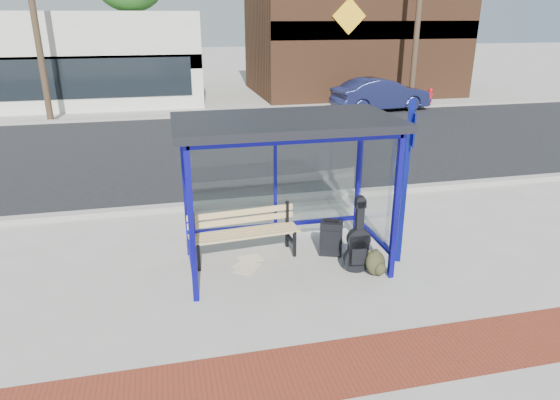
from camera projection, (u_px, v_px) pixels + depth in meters
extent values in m
plane|color=#B2ADA0|center=(286.00, 265.00, 8.15)|extent=(120.00, 120.00, 0.00)
cube|color=maroon|center=(339.00, 367.00, 5.78)|extent=(60.00, 1.00, 0.01)
cube|color=gray|center=(254.00, 201.00, 10.78)|extent=(60.00, 0.25, 0.12)
cube|color=black|center=(225.00, 147.00, 15.46)|extent=(60.00, 10.00, 0.00)
cube|color=gray|center=(209.00, 115.00, 20.09)|extent=(60.00, 0.25, 0.12)
cube|color=#B2ADA0|center=(205.00, 108.00, 21.85)|extent=(60.00, 4.00, 0.01)
cube|color=#0E0C8B|center=(191.00, 226.00, 6.75)|extent=(0.08, 0.08, 2.30)
cube|color=#0E0C8B|center=(396.00, 208.00, 7.39)|extent=(0.08, 0.08, 2.30)
cube|color=#0E0C8B|center=(186.00, 191.00, 8.12)|extent=(0.08, 0.08, 2.30)
cube|color=#0E0C8B|center=(359.00, 178.00, 8.76)|extent=(0.08, 0.08, 2.30)
cube|color=#0E0C8B|center=(275.00, 119.00, 8.05)|extent=(3.00, 0.08, 0.08)
cube|color=#0E0C8B|center=(299.00, 140.00, 6.68)|extent=(3.00, 0.08, 0.08)
cube|color=#0E0C8B|center=(183.00, 134.00, 7.05)|extent=(0.08, 1.50, 0.08)
cube|color=#0E0C8B|center=(380.00, 124.00, 7.68)|extent=(0.08, 1.50, 0.08)
cube|color=#0E0C8B|center=(275.00, 225.00, 8.70)|extent=(3.00, 0.08, 0.06)
cube|color=#0E0C8B|center=(191.00, 252.00, 7.69)|extent=(0.08, 1.50, 0.06)
cube|color=#0E0C8B|center=(373.00, 234.00, 8.33)|extent=(0.08, 1.50, 0.06)
cube|color=#0E0C8B|center=(275.00, 173.00, 8.37)|extent=(0.05, 0.05, 1.90)
cube|color=silver|center=(275.00, 175.00, 8.38)|extent=(2.84, 0.01, 1.82)
cube|color=silver|center=(188.00, 197.00, 7.38)|extent=(0.02, 1.34, 1.82)
cube|color=silver|center=(376.00, 182.00, 8.01)|extent=(0.02, 1.34, 1.82)
cube|color=black|center=(286.00, 122.00, 7.33)|extent=(3.30, 1.80, 0.12)
cube|color=#59331E|center=(352.00, 28.00, 25.63)|extent=(10.00, 7.00, 6.40)
cube|color=black|center=(379.00, 30.00, 22.48)|extent=(10.00, 0.10, 0.80)
cube|color=yellow|center=(349.00, 16.00, 21.86)|extent=(1.56, 0.06, 1.56)
cylinder|color=#4C3826|center=(135.00, 42.00, 26.73)|extent=(0.36, 0.36, 5.00)
cylinder|color=#4C3826|center=(401.00, 39.00, 30.03)|extent=(0.36, 0.36, 5.00)
cylinder|color=#4C3826|center=(33.00, 10.00, 17.72)|extent=(0.24, 0.24, 8.00)
cylinder|color=#4C3826|center=(419.00, 11.00, 20.91)|extent=(0.24, 0.24, 8.00)
cube|color=black|center=(199.00, 258.00, 7.90)|extent=(0.05, 0.05, 0.45)
cube|color=black|center=(194.00, 236.00, 8.18)|extent=(0.05, 0.05, 0.86)
cube|color=black|center=(197.00, 252.00, 8.08)|extent=(0.09, 0.41, 0.05)
cube|color=black|center=(295.00, 244.00, 8.37)|extent=(0.05, 0.05, 0.45)
cube|color=black|center=(287.00, 224.00, 8.65)|extent=(0.05, 0.05, 0.86)
cube|color=black|center=(291.00, 239.00, 8.55)|extent=(0.09, 0.41, 0.05)
cube|color=#D9B97D|center=(247.00, 237.00, 8.08)|extent=(1.82, 0.25, 0.04)
cube|color=#D9B97D|center=(245.00, 235.00, 8.18)|extent=(1.82, 0.25, 0.04)
cube|color=#D9B97D|center=(244.00, 232.00, 8.28)|extent=(1.82, 0.25, 0.04)
cube|color=#D9B97D|center=(242.00, 229.00, 8.38)|extent=(1.82, 0.25, 0.04)
cube|color=#D9B97D|center=(241.00, 220.00, 8.36)|extent=(1.81, 0.19, 0.10)
cube|color=#D9B97D|center=(241.00, 212.00, 8.31)|extent=(1.81, 0.19, 0.10)
cylinder|color=black|center=(357.00, 259.00, 7.88)|extent=(0.45, 0.17, 0.44)
cylinder|color=black|center=(359.00, 239.00, 7.76)|extent=(0.38, 0.17, 0.37)
cube|color=black|center=(358.00, 249.00, 7.82)|extent=(0.33, 0.16, 0.52)
cube|color=black|center=(360.00, 218.00, 7.63)|extent=(0.13, 0.12, 0.52)
cube|color=black|center=(361.00, 204.00, 7.55)|extent=(0.17, 0.12, 0.10)
cube|color=black|center=(331.00, 238.00, 8.42)|extent=(0.43, 0.36, 0.59)
cylinder|color=black|center=(322.00, 252.00, 8.53)|extent=(0.13, 0.22, 0.05)
cylinder|color=black|center=(339.00, 253.00, 8.49)|extent=(0.13, 0.22, 0.05)
cube|color=black|center=(332.00, 220.00, 8.30)|extent=(0.23, 0.13, 0.04)
cube|color=black|center=(331.00, 240.00, 8.30)|extent=(0.28, 0.13, 0.32)
ellipsoid|color=#2B2B18|center=(376.00, 263.00, 7.80)|extent=(0.39, 0.33, 0.40)
ellipsoid|color=#2B2B18|center=(380.00, 269.00, 7.72)|extent=(0.23, 0.18, 0.21)
cube|color=#2B2B18|center=(375.00, 251.00, 7.75)|extent=(0.12, 0.07, 0.03)
cube|color=navy|center=(405.00, 185.00, 7.84)|extent=(0.10, 0.10, 2.67)
cube|color=navy|center=(413.00, 129.00, 7.52)|extent=(0.14, 0.32, 0.50)
cube|color=white|center=(250.00, 259.00, 8.36)|extent=(0.43, 0.37, 0.01)
cube|color=white|center=(247.00, 269.00, 8.02)|extent=(0.48, 0.49, 0.01)
cube|color=white|center=(247.00, 266.00, 8.11)|extent=(0.51, 0.49, 0.01)
imported|color=#1A1E48|center=(381.00, 94.00, 21.12)|extent=(4.30, 1.99, 1.37)
cylinder|color=red|center=(430.00, 97.00, 23.11)|extent=(0.19, 0.19, 0.56)
sphere|color=red|center=(431.00, 90.00, 23.00)|extent=(0.21, 0.21, 0.21)
cylinder|color=red|center=(430.00, 95.00, 23.07)|extent=(0.30, 0.10, 0.09)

